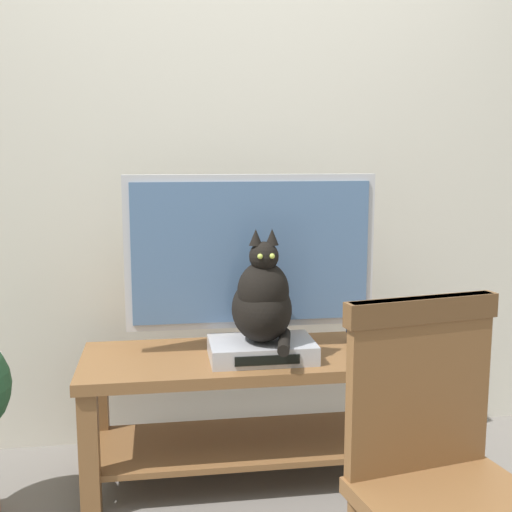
% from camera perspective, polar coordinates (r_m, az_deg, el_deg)
% --- Properties ---
extents(back_wall, '(7.00, 0.12, 2.80)m').
position_cam_1_polar(back_wall, '(2.90, -2.03, 11.04)').
color(back_wall, beige).
rests_on(back_wall, ground).
extents(tv_stand, '(1.35, 0.52, 0.52)m').
position_cam_1_polar(tv_stand, '(2.62, -0.17, -11.87)').
color(tv_stand, brown).
rests_on(tv_stand, ground).
extents(tv, '(1.00, 0.20, 0.70)m').
position_cam_1_polar(tv, '(2.56, -0.42, -0.09)').
color(tv, '#B7B7BC').
rests_on(tv, tv_stand).
extents(media_box, '(0.40, 0.27, 0.07)m').
position_cam_1_polar(media_box, '(2.50, 0.50, -8.31)').
color(media_box, '#ADADB2').
rests_on(media_box, tv_stand).
extents(cat, '(0.23, 0.36, 0.44)m').
position_cam_1_polar(cat, '(2.44, 0.59, -4.00)').
color(cat, black).
rests_on(cat, media_box).
extents(wooden_chair, '(0.48, 0.48, 0.96)m').
position_cam_1_polar(wooden_chair, '(1.65, 16.22, -17.74)').
color(wooden_chair, brown).
rests_on(wooden_chair, ground).
extents(book_stack, '(0.23, 0.20, 0.06)m').
position_cam_1_polar(book_stack, '(2.74, 10.77, -7.06)').
color(book_stack, olive).
rests_on(book_stack, tv_stand).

